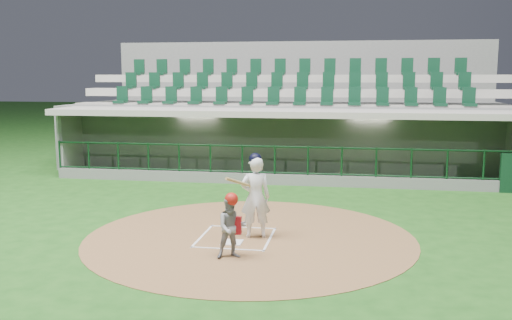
{
  "coord_description": "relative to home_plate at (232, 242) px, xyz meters",
  "views": [
    {
      "loc": [
        2.46,
        -12.1,
        3.51
      ],
      "look_at": [
        -0.04,
        2.6,
        1.3
      ],
      "focal_mm": 40.0,
      "sensor_mm": 36.0,
      "label": 1
    }
  ],
  "objects": [
    {
      "name": "seating_deck",
      "position": [
        0.0,
        11.61,
        1.4
      ],
      "size": [
        17.0,
        6.72,
        5.15
      ],
      "color": "slate",
      "rests_on": "ground"
    },
    {
      "name": "dugout_structure",
      "position": [
        0.04,
        8.53,
        0.94
      ],
      "size": [
        16.4,
        3.7,
        3.0
      ],
      "color": "gray",
      "rests_on": "ground"
    },
    {
      "name": "catcher",
      "position": [
        0.21,
        -0.97,
        0.62
      ],
      "size": [
        0.72,
        0.65,
        1.29
      ],
      "color": "gray",
      "rests_on": "dirt_circle"
    },
    {
      "name": "home_plate",
      "position": [
        0.0,
        0.0,
        0.0
      ],
      "size": [
        0.43,
        0.43,
        0.02
      ],
      "primitive_type": "cube",
      "color": "white",
      "rests_on": "dirt_circle"
    },
    {
      "name": "batter_box_chalk",
      "position": [
        0.0,
        0.4,
        -0.0
      ],
      "size": [
        1.55,
        1.8,
        0.01
      ],
      "color": "white",
      "rests_on": "ground"
    },
    {
      "name": "dirt_circle",
      "position": [
        0.3,
        0.5,
        -0.02
      ],
      "size": [
        7.2,
        7.2,
        0.01
      ],
      "primitive_type": "cylinder",
      "color": "brown",
      "rests_on": "ground"
    },
    {
      "name": "batter",
      "position": [
        0.42,
        0.51,
        0.92
      ],
      "size": [
        0.91,
        0.93,
        1.86
      ],
      "color": "white",
      "rests_on": "dirt_circle"
    },
    {
      "name": "ground",
      "position": [
        0.0,
        0.7,
        -0.02
      ],
      "size": [
        120.0,
        120.0,
        0.0
      ],
      "primitive_type": "plane",
      "color": "#1A4B15",
      "rests_on": "ground"
    }
  ]
}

